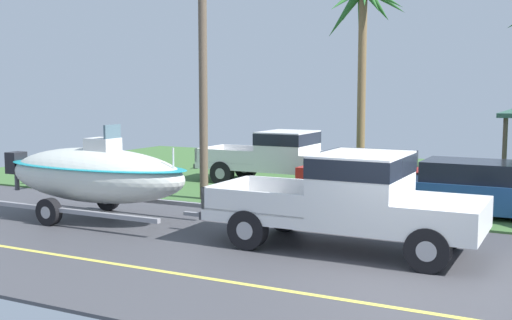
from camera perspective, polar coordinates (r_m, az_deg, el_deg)
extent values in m
cube|color=#424247|center=(11.48, 13.07, -10.02)|extent=(36.00, 8.00, 0.06)
cube|color=#3D6633|center=(22.10, 19.96, -2.28)|extent=(36.00, 14.00, 0.11)
cube|color=#DBCC4C|center=(9.81, 10.48, -12.61)|extent=(34.20, 0.12, 0.01)
cube|color=silver|center=(12.83, 7.85, -5.14)|extent=(5.39, 2.05, 0.22)
cube|color=silver|center=(12.29, 16.47, -4.42)|extent=(1.51, 2.05, 0.38)
cube|color=silver|center=(12.59, 9.52, -2.11)|extent=(1.62, 2.05, 1.19)
cube|color=black|center=(12.54, 9.55, -0.45)|extent=(1.64, 2.07, 0.38)
cube|color=#9D9D9D|center=(13.38, 1.50, -4.03)|extent=(2.26, 2.05, 0.04)
cube|color=silver|center=(14.23, 3.21, -2.57)|extent=(2.26, 0.08, 0.45)
cube|color=silver|center=(12.48, -0.44, -3.83)|extent=(2.26, 0.08, 0.45)
cube|color=silver|center=(13.84, -2.58, -2.82)|extent=(0.08, 2.05, 0.45)
cube|color=#333338|center=(13.96, -2.93, -4.39)|extent=(0.12, 1.85, 0.16)
sphere|color=#B2B2B7|center=(14.01, -3.36, -4.15)|extent=(0.10, 0.10, 0.10)
cylinder|color=black|center=(13.29, 16.80, -5.96)|extent=(0.80, 0.28, 0.80)
cylinder|color=#9E9EA3|center=(13.29, 16.80, -5.96)|extent=(0.36, 0.29, 0.36)
cylinder|color=black|center=(11.54, 15.18, -7.78)|extent=(0.80, 0.28, 0.80)
cylinder|color=#9E9EA3|center=(11.54, 15.18, -7.78)|extent=(0.36, 0.29, 0.36)
cylinder|color=black|center=(14.31, 2.67, -4.82)|extent=(0.80, 0.28, 0.80)
cylinder|color=#9E9EA3|center=(14.31, 2.67, -4.82)|extent=(0.36, 0.29, 0.36)
cylinder|color=black|center=(12.70, -0.74, -6.25)|extent=(0.80, 0.28, 0.80)
cylinder|color=#9E9EA3|center=(12.70, -0.74, -6.25)|extent=(0.36, 0.29, 0.36)
cube|color=gray|center=(14.28, -4.92, -4.93)|extent=(0.90, 0.10, 0.08)
cube|color=gray|center=(16.81, -11.95, -3.34)|extent=(5.15, 0.12, 0.10)
cube|color=gray|center=(15.35, -16.57, -4.39)|extent=(5.15, 0.12, 0.10)
cylinder|color=black|center=(17.19, -13.16, -3.36)|extent=(0.64, 0.22, 0.64)
cylinder|color=#9E9EA3|center=(17.19, -13.16, -3.36)|extent=(0.29, 0.23, 0.29)
cylinder|color=black|center=(15.67, -18.09, -4.44)|extent=(0.64, 0.22, 0.64)
cylinder|color=#9E9EA3|center=(15.67, -18.09, -4.44)|extent=(0.29, 0.23, 0.29)
ellipsoid|color=silver|center=(15.95, -14.22, -1.32)|extent=(5.09, 1.84, 1.33)
ellipsoid|color=teal|center=(15.93, -14.25, -0.49)|extent=(5.19, 1.87, 0.12)
cube|color=silver|center=(15.72, -13.58, 0.75)|extent=(0.70, 0.60, 0.65)
cube|color=slate|center=(15.49, -12.78, 2.45)|extent=(0.06, 0.56, 0.36)
cube|color=black|center=(17.79, -20.72, -0.22)|extent=(0.36, 0.44, 0.56)
cylinder|color=#4C4C51|center=(17.84, -20.68, -1.38)|extent=(0.12, 0.12, 0.73)
cylinder|color=silver|center=(14.49, -7.44, 0.12)|extent=(0.04, 0.04, 0.50)
cube|color=silver|center=(21.06, 1.94, -0.56)|extent=(5.26, 1.91, 0.22)
cube|color=silver|center=(20.31, 6.79, -0.01)|extent=(1.47, 1.91, 0.38)
cube|color=silver|center=(20.84, 2.86, 1.13)|extent=(1.58, 1.91, 1.06)
cube|color=black|center=(20.82, 2.87, 1.96)|extent=(1.60, 1.93, 0.38)
cube|color=#9D9D9D|center=(21.73, -1.71, 0.00)|extent=(2.21, 1.91, 0.04)
cube|color=silver|center=(22.51, -0.59, 0.75)|extent=(2.21, 0.08, 0.45)
cube|color=silver|center=(20.91, -2.91, 0.31)|extent=(2.21, 0.08, 0.45)
cube|color=silver|center=(22.24, -4.12, 0.66)|extent=(0.08, 1.91, 0.45)
cube|color=#333338|center=(22.33, -4.33, -0.34)|extent=(0.12, 1.72, 0.16)
sphere|color=#B2B2B7|center=(22.39, -4.59, -0.19)|extent=(0.10, 0.10, 0.10)
cylinder|color=black|center=(21.18, 7.37, -1.20)|extent=(0.80, 0.28, 0.80)
cylinder|color=#9E9EA3|center=(21.18, 7.37, -1.20)|extent=(0.36, 0.29, 0.36)
cylinder|color=black|center=(19.61, 5.72, -1.79)|extent=(0.80, 0.28, 0.80)
cylinder|color=#9E9EA3|center=(19.61, 5.72, -1.79)|extent=(0.36, 0.29, 0.36)
cylinder|color=black|center=(22.56, -0.92, -0.68)|extent=(0.80, 0.28, 0.80)
cylinder|color=#9E9EA3|center=(22.56, -0.92, -0.68)|extent=(0.36, 0.29, 0.36)
cylinder|color=black|center=(21.10, -3.07, -1.19)|extent=(0.80, 0.28, 0.80)
cylinder|color=#9E9EA3|center=(21.10, -3.07, -1.19)|extent=(0.36, 0.29, 0.36)
cube|color=#234C89|center=(16.91, 20.05, -3.01)|extent=(4.69, 1.81, 0.70)
cube|color=black|center=(16.85, 19.34, -0.96)|extent=(2.62, 1.67, 0.50)
cylinder|color=black|center=(17.98, 15.30, -2.95)|extent=(0.66, 0.22, 0.66)
cylinder|color=#9E9EA3|center=(17.98, 15.30, -2.95)|extent=(0.30, 0.23, 0.30)
cylinder|color=black|center=(16.40, 14.13, -3.81)|extent=(0.66, 0.22, 0.66)
cylinder|color=#9E9EA3|center=(16.40, 14.13, -3.81)|extent=(0.30, 0.23, 0.30)
cube|color=#B21E19|center=(18.88, 10.76, -1.78)|extent=(4.38, 1.83, 0.70)
cube|color=black|center=(18.87, 10.16, 0.06)|extent=(2.45, 1.69, 0.50)
cylinder|color=black|center=(19.36, 15.67, -2.31)|extent=(0.66, 0.22, 0.66)
cylinder|color=#9E9EA3|center=(19.36, 15.67, -2.31)|extent=(0.30, 0.23, 0.30)
cylinder|color=black|center=(17.76, 14.62, -3.05)|extent=(0.66, 0.22, 0.66)
cylinder|color=#9E9EA3|center=(17.76, 14.62, -3.05)|extent=(0.30, 0.23, 0.30)
cylinder|color=black|center=(20.14, 7.33, -1.79)|extent=(0.66, 0.22, 0.66)
cylinder|color=#9E9EA3|center=(20.14, 7.33, -1.79)|extent=(0.30, 0.23, 0.30)
cylinder|color=black|center=(18.61, 5.62, -2.45)|extent=(0.66, 0.22, 0.66)
cylinder|color=#9E9EA3|center=(18.61, 5.62, -2.45)|extent=(0.30, 0.23, 0.30)
cylinder|color=#4C4238|center=(20.80, 21.39, 0.37)|extent=(0.14, 0.14, 2.31)
cylinder|color=brown|center=(23.70, 9.47, 6.92)|extent=(0.31, 0.31, 6.86)
cone|color=#286028|center=(24.52, 10.77, 13.60)|extent=(1.04, 1.85, 1.46)
cone|color=#286028|center=(24.59, 9.41, 13.01)|extent=(1.11, 1.81, 1.92)
cone|color=#286028|center=(24.32, 8.69, 13.69)|extent=(1.28, 0.91, 1.33)
cone|color=#286028|center=(23.96, 8.07, 13.03)|extent=(1.64, 0.67, 2.02)
cylinder|color=brown|center=(18.01, -4.78, 7.58)|extent=(0.24, 0.24, 7.12)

